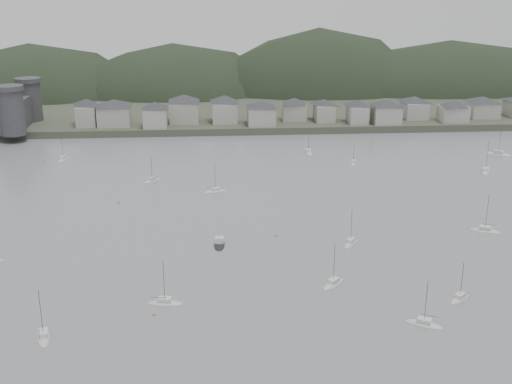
{
  "coord_description": "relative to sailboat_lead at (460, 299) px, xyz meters",
  "views": [
    {
      "loc": [
        -12.74,
        -96.11,
        62.52
      ],
      "look_at": [
        0.0,
        75.0,
        6.0
      ],
      "focal_mm": 45.05,
      "sensor_mm": 36.0,
      "label": 1
    }
  ],
  "objects": [
    {
      "name": "motor_launch_far",
      "position": [
        -48.94,
        32.2,
        0.11
      ],
      "size": [
        3.09,
        7.45,
        3.75
      ],
      "rotation": [
        0.0,
        0.0,
        3.08
      ],
      "color": "black",
      "rests_on": "ground"
    },
    {
      "name": "sailboat_lead",
      "position": [
        0.0,
        0.0,
        0.0
      ],
      "size": [
        6.38,
        5.59,
        8.88
      ],
      "rotation": [
        0.0,
        0.0,
        5.37
      ],
      "color": "#BCBCB7",
      "rests_on": "ground"
    },
    {
      "name": "waterfront_town",
      "position": [
        12.51,
        164.1,
        8.48
      ],
      "size": [
        451.48,
        28.46,
        12.92
      ],
      "color": "#9E9B91",
      "rests_on": "far_shore_land"
    },
    {
      "name": "moored_fleet",
      "position": [
        -47.3,
        40.96,
        -0.01
      ],
      "size": [
        236.95,
        166.77,
        13.42
      ],
      "color": "#BCBCB7",
      "rests_on": "ground"
    },
    {
      "name": "mooring_buoys",
      "position": [
        -70.21,
        31.43,
        -0.04
      ],
      "size": [
        127.43,
        151.41,
        0.7
      ],
      "color": "#C97043",
      "rests_on": "ground"
    },
    {
      "name": "forested_ridge",
      "position": [
        -33.24,
        250.16,
        -11.47
      ],
      "size": [
        851.55,
        103.94,
        102.57
      ],
      "color": "black",
      "rests_on": "ground"
    },
    {
      "name": "ground",
      "position": [
        -38.07,
        -19.24,
        -0.19
      ],
      "size": [
        900.0,
        900.0,
        0.0
      ],
      "primitive_type": "plane",
      "color": "slate",
      "rests_on": "ground"
    },
    {
      "name": "far_shore_land",
      "position": [
        -38.07,
        275.76,
        1.31
      ],
      "size": [
        900.0,
        250.0,
        3.0
      ],
      "primitive_type": "cube",
      "color": "#383D2D",
      "rests_on": "ground"
    }
  ]
}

